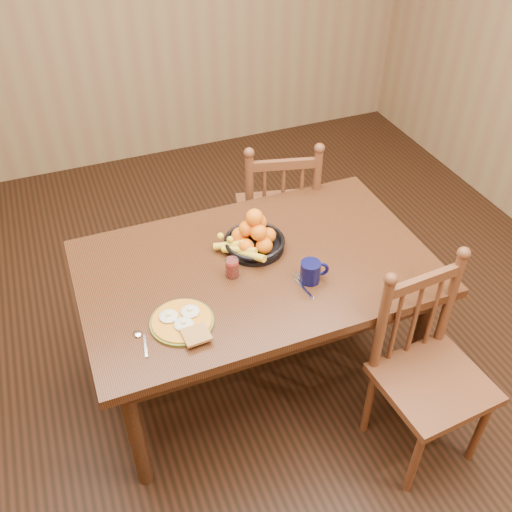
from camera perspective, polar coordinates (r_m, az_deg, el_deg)
name	(u,v)px	position (r m, az deg, el deg)	size (l,w,h in m)	color
room	(256,148)	(2.27, 0.00, 10.74)	(4.52, 5.02, 2.72)	black
dining_table	(256,278)	(2.67, 0.00, -2.23)	(1.60, 1.00, 0.75)	black
chair_far	(277,214)	(3.38, 2.16, 4.20)	(0.54, 0.53, 0.99)	#552B19
chair_near	(428,373)	(2.64, 16.83, -11.16)	(0.47, 0.45, 0.98)	#552B19
breakfast_plate	(183,322)	(2.35, -7.34, -6.53)	(0.26, 0.29, 0.04)	#59601E
fork	(302,284)	(2.51, 4.63, -2.85)	(0.04, 0.18, 0.00)	silver
spoon	(140,337)	(2.33, -11.52, -7.99)	(0.04, 0.16, 0.01)	silver
coffee_mug	(311,271)	(2.51, 5.55, -1.54)	(0.13, 0.09, 0.10)	#090B36
juice_glass	(232,268)	(2.53, -2.39, -1.22)	(0.06, 0.06, 0.09)	silver
fruit_bowl	(253,238)	(2.66, -0.26, 1.81)	(0.32, 0.32, 0.22)	black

